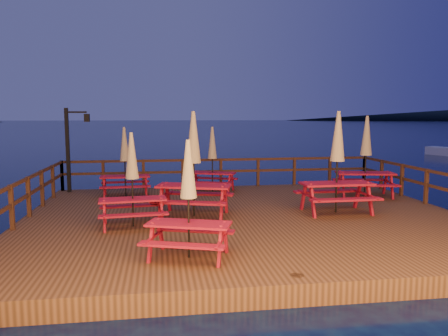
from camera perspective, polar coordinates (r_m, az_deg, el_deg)
The scene contains 12 objects.
ground at distance 12.23m, azimuth 2.79°, elevation -8.00°, with size 500.00×500.00×0.00m, color black.
deck at distance 12.18m, azimuth 2.80°, elevation -7.09°, with size 12.00×10.00×0.40m, color #412815.
deck_piles at distance 12.31m, azimuth 2.79°, elevation -9.34°, with size 11.44×9.44×1.40m.
railing at distance 13.71m, azimuth 1.38°, elevation -1.39°, with size 11.80×9.75×1.10m.
lamp_post at distance 16.45m, azimuth -19.23°, elevation 3.23°, with size 0.85×0.18×3.00m.
picnic_table_0 at distance 15.09m, azimuth -12.83°, elevation 0.95°, with size 1.73×1.46×2.35m.
picnic_table_1 at distance 8.38m, azimuth -4.66°, elevation -3.82°, with size 1.94×1.76×2.29m.
picnic_table_2 at distance 11.82m, azimuth -3.99°, elevation 0.75°, with size 2.38×2.15×2.85m.
picnic_table_3 at distance 15.45m, azimuth 18.04°, elevation 1.65°, with size 2.18×1.91×2.73m.
picnic_table_4 at distance 15.62m, azimuth -1.53°, elevation 1.29°, with size 2.00×1.83×2.34m.
picnic_table_5 at distance 12.60m, azimuth 14.58°, elevation 0.95°, with size 2.02×1.67×2.86m.
picnic_table_6 at distance 10.94m, azimuth -11.90°, elevation -1.30°, with size 1.75×1.49×2.33m.
Camera 1 is at (-2.32, -11.59, 3.15)m, focal length 35.00 mm.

